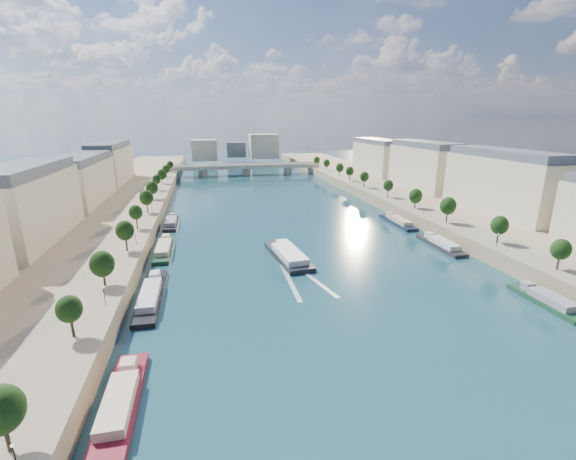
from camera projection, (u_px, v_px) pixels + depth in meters
name	position (u px, v px, depth m)	size (l,w,h in m)	color
ground	(286.00, 225.00, 156.68)	(700.00, 700.00, 0.00)	#0B2932
quay_left	(94.00, 230.00, 141.32)	(44.00, 520.00, 5.00)	#9E8460
quay_right	(444.00, 210.00, 170.62)	(44.00, 520.00, 5.00)	#9E8460
pave_left	(137.00, 221.00, 143.66)	(14.00, 520.00, 0.10)	gray
pave_right	(414.00, 206.00, 166.85)	(14.00, 520.00, 0.10)	gray
trees_left	(141.00, 205.00, 144.41)	(4.80, 268.80, 8.26)	#382B1E
trees_right	(400.00, 190.00, 174.29)	(4.80, 268.80, 8.26)	#382B1E
lamps_left	(145.00, 220.00, 134.43)	(0.36, 200.36, 4.28)	black
lamps_right	(399.00, 198.00, 169.85)	(0.36, 200.36, 4.28)	black
buildings_left	(60.00, 188.00, 146.00)	(16.00, 226.00, 23.20)	beige
buildings_right	(457.00, 174.00, 180.59)	(16.00, 226.00, 23.20)	beige
skyline	(241.00, 148.00, 359.04)	(79.00, 42.00, 22.00)	beige
bridge	(246.00, 168.00, 290.66)	(112.00, 12.00, 8.15)	#C1B79E
tour_barge	(288.00, 255.00, 119.26)	(10.67, 28.13, 3.76)	black
wake	(301.00, 279.00, 103.97)	(10.74, 26.02, 0.04)	silver
moored_barges_left	(151.00, 295.00, 93.12)	(5.00, 156.78, 3.60)	#1C283F
moored_barges_right	(485.00, 268.00, 109.59)	(5.00, 128.25, 3.60)	black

